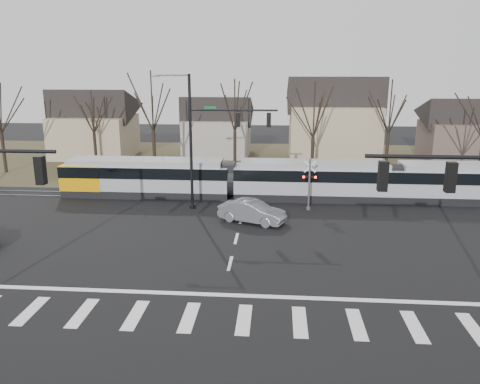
{
  "coord_description": "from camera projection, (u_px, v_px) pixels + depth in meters",
  "views": [
    {
      "loc": [
        2.46,
        -22.11,
        10.45
      ],
      "look_at": [
        0.0,
        9.0,
        2.3
      ],
      "focal_mm": 35.0,
      "sensor_mm": 36.0,
      "label": 1
    }
  ],
  "objects": [
    {
      "name": "house_d",
      "position": [
        460.0,
        127.0,
        55.09
      ],
      "size": [
        8.64,
        7.56,
        7.65
      ],
      "color": "brown",
      "rests_on": "ground"
    },
    {
      "name": "crosswalk",
      "position": [
        216.0,
        318.0,
        20.3
      ],
      "size": [
        27.0,
        2.6,
        0.01
      ],
      "color": "silver",
      "rests_on": "ground"
    },
    {
      "name": "rail_crossing_signal",
      "position": [
        309.0,
        186.0,
        35.64
      ],
      "size": [
        1.08,
        0.36,
        4.0
      ],
      "color": "#59595B",
      "rests_on": "ground"
    },
    {
      "name": "signal_pole_far",
      "position": [
        212.0,
        136.0,
        34.96
      ],
      "size": [
        9.28,
        0.44,
        10.2
      ],
      "color": "black",
      "rests_on": "ground"
    },
    {
      "name": "lane_dashes",
      "position": [
        247.0,
        197.0,
        39.59
      ],
      "size": [
        0.18,
        30.0,
        0.01
      ],
      "color": "silver",
      "rests_on": "ground"
    },
    {
      "name": "house_b",
      "position": [
        217.0,
        124.0,
        58.26
      ],
      "size": [
        8.64,
        7.56,
        7.65
      ],
      "color": "gray",
      "rests_on": "ground"
    },
    {
      "name": "sedan",
      "position": [
        252.0,
        212.0,
        32.98
      ],
      "size": [
        4.94,
        5.9,
        1.57
      ],
      "primitive_type": "imported",
      "rotation": [
        0.0,
        0.0,
        1.19
      ],
      "color": "slate",
      "rests_on": "ground"
    },
    {
      "name": "ground",
      "position": [
        226.0,
        279.0,
        24.16
      ],
      "size": [
        140.0,
        140.0,
        0.0
      ],
      "primitive_type": "plane",
      "color": "black"
    },
    {
      "name": "house_a",
      "position": [
        94.0,
        120.0,
        57.35
      ],
      "size": [
        9.72,
        8.64,
        8.6
      ],
      "color": "gray",
      "rests_on": "ground"
    },
    {
      "name": "grass_verge",
      "position": [
        255.0,
        162.0,
        55.02
      ],
      "size": [
        140.0,
        28.0,
        0.01
      ],
      "primitive_type": "cube",
      "color": "#38331E",
      "rests_on": "ground"
    },
    {
      "name": "tram",
      "position": [
        311.0,
        179.0,
        38.75
      ],
      "size": [
        41.77,
        3.1,
        3.17
      ],
      "color": "gray",
      "rests_on": "ground"
    },
    {
      "name": "stop_line",
      "position": [
        222.0,
        295.0,
        22.42
      ],
      "size": [
        28.0,
        0.35,
        0.01
      ],
      "primitive_type": "cube",
      "color": "silver",
      "rests_on": "ground"
    },
    {
      "name": "house_c",
      "position": [
        334.0,
        117.0,
        53.98
      ],
      "size": [
        10.8,
        8.64,
        10.1
      ],
      "color": "gray",
      "rests_on": "ground"
    },
    {
      "name": "tree_row",
      "position": [
        273.0,
        125.0,
        47.82
      ],
      "size": [
        59.2,
        7.2,
        10.0
      ],
      "color": "black",
      "rests_on": "ground"
    },
    {
      "name": "rail_pair",
      "position": [
        246.0,
        198.0,
        39.39
      ],
      "size": [
        90.0,
        1.52,
        0.06
      ],
      "color": "#59595E",
      "rests_on": "ground"
    }
  ]
}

